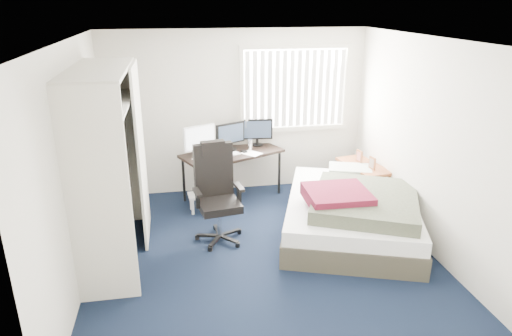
{
  "coord_description": "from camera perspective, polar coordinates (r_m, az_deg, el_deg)",
  "views": [
    {
      "loc": [
        -0.93,
        -4.74,
        2.88
      ],
      "look_at": [
        -0.0,
        0.4,
        0.95
      ],
      "focal_mm": 32.0,
      "sensor_mm": 36.0,
      "label": 1
    }
  ],
  "objects": [
    {
      "name": "closet",
      "position": [
        5.28,
        -17.83,
        2.43
      ],
      "size": [
        0.64,
        1.84,
        2.22
      ],
      "color": "beige",
      "rests_on": "ground"
    },
    {
      "name": "desk",
      "position": [
        6.87,
        -3.11,
        2.29
      ],
      "size": [
        1.64,
        1.24,
        1.19
      ],
      "color": "black",
      "rests_on": "ground"
    },
    {
      "name": "room_shell",
      "position": [
        5.02,
        0.87,
        4.39
      ],
      "size": [
        4.2,
        4.2,
        4.2
      ],
      "color": "silver",
      "rests_on": "ground"
    },
    {
      "name": "bed",
      "position": [
        6.09,
        11.89,
        -5.32
      ],
      "size": [
        2.26,
        2.6,
        0.71
      ],
      "color": "#3A362A",
      "rests_on": "ground"
    },
    {
      "name": "window_assembly",
      "position": [
        7.14,
        4.88,
        9.85
      ],
      "size": [
        1.72,
        0.09,
        1.32
      ],
      "color": "white",
      "rests_on": "ground"
    },
    {
      "name": "ground",
      "position": [
        5.62,
        0.79,
        -10.58
      ],
      "size": [
        4.2,
        4.2,
        0.0
      ],
      "primitive_type": "plane",
      "color": "black",
      "rests_on": "ground"
    },
    {
      "name": "office_chair",
      "position": [
        5.78,
        -4.86,
        -4.37
      ],
      "size": [
        0.67,
        0.67,
        1.25
      ],
      "color": "black",
      "rests_on": "ground"
    },
    {
      "name": "pine_box",
      "position": [
        5.3,
        -16.82,
        -11.94
      ],
      "size": [
        0.41,
        0.35,
        0.27
      ],
      "primitive_type": "cube",
      "rotation": [
        0.0,
        0.0,
        0.26
      ],
      "color": "#9E814F",
      "rests_on": "ground"
    },
    {
      "name": "nightstand",
      "position": [
        6.91,
        13.29,
        -0.13
      ],
      "size": [
        0.6,
        0.95,
        0.79
      ],
      "color": "brown",
      "rests_on": "ground"
    },
    {
      "name": "footstool",
      "position": [
        6.63,
        -7.02,
        -3.73
      ],
      "size": [
        0.35,
        0.29,
        0.27
      ],
      "color": "white",
      "rests_on": "ground"
    }
  ]
}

